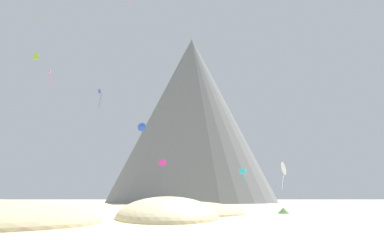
{
  "coord_description": "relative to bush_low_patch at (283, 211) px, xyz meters",
  "views": [
    {
      "loc": [
        0.32,
        -31.95,
        2.21
      ],
      "look_at": [
        -0.25,
        45.65,
        17.96
      ],
      "focal_mm": 35.02,
      "sensor_mm": 36.0,
      "label": 1
    }
  ],
  "objects": [
    {
      "name": "dune_midground",
      "position": [
        -12.28,
        3.67,
        -0.38
      ],
      "size": [
        19.01,
        26.91,
        2.96
      ],
      "primitive_type": "ellipsoid",
      "rotation": [
        0.0,
        0.0,
        1.77
      ],
      "color": "#C6B284",
      "rests_on": "ground_plane"
    },
    {
      "name": "kite_lime_mid",
      "position": [
        -37.99,
        10.7,
        24.88
      ],
      "size": [
        0.97,
        0.33,
        1.07
      ],
      "rotation": [
        0.0,
        0.0,
        5.28
      ],
      "color": "#8CD133"
    },
    {
      "name": "kite_pink_mid",
      "position": [
        -38.52,
        18.32,
        24.6
      ],
      "size": [
        1.3,
        1.72,
        4.54
      ],
      "rotation": [
        0.0,
        0.0,
        2.08
      ],
      "color": "pink"
    },
    {
      "name": "kite_blue_mid",
      "position": [
        -22.64,
        30.22,
        16.35
      ],
      "size": [
        1.87,
        0.5,
        1.86
      ],
      "rotation": [
        0.0,
        0.0,
        6.13
      ],
      "color": "blue"
    },
    {
      "name": "kite_magenta_low",
      "position": [
        -16.16,
        8.14,
        6.77
      ],
      "size": [
        1.2,
        0.36,
        1.05
      ],
      "rotation": [
        0.0,
        0.0,
        2.15
      ],
      "color": "#D1339E"
    },
    {
      "name": "bush_far_left",
      "position": [
        -11.41,
        -2.04,
        0.0
      ],
      "size": [
        2.21,
        2.21,
        0.76
      ],
      "primitive_type": "cone",
      "rotation": [
        0.0,
        0.0,
        0.63
      ],
      "color": "#568442",
      "rests_on": "ground_plane"
    },
    {
      "name": "dune_foreground_left",
      "position": [
        -14.12,
        -8.39,
        -0.38
      ],
      "size": [
        12.14,
        22.2,
        4.3
      ],
      "primitive_type": "ellipsoid",
      "rotation": [
        0.0,
        0.0,
        1.65
      ],
      "color": "beige",
      "rests_on": "ground_plane"
    },
    {
      "name": "kite_indigo_high",
      "position": [
        -34.61,
        39.98,
        26.33
      ],
      "size": [
        0.86,
        0.78,
        4.74
      ],
      "rotation": [
        0.0,
        0.0,
        3.2
      ],
      "color": "#5138B2"
    },
    {
      "name": "bush_near_left",
      "position": [
        -19.57,
        -2.05,
        -0.16
      ],
      "size": [
        1.94,
        1.94,
        0.44
      ],
      "primitive_type": "cone",
      "rotation": [
        0.0,
        0.0,
        1.76
      ],
      "color": "#668C4C",
      "rests_on": "ground_plane"
    },
    {
      "name": "rock_massif",
      "position": [
        -13.24,
        81.08,
        26.9
      ],
      "size": [
        81.89,
        81.89,
        59.51
      ],
      "color": "slate",
      "rests_on": "ground_plane"
    },
    {
      "name": "kite_cyan_low",
      "position": [
        -3.24,
        13.96,
        5.83
      ],
      "size": [
        1.28,
        1.25,
        2.53
      ],
      "rotation": [
        0.0,
        0.0,
        1.23
      ],
      "color": "#33BCDB"
    },
    {
      "name": "bush_low_patch",
      "position": [
        0.0,
        0.0,
        0.0
      ],
      "size": [
        2.09,
        2.09,
        0.76
      ],
      "primitive_type": "cone",
      "rotation": [
        0.0,
        0.0,
        3.61
      ],
      "color": "#568442",
      "rests_on": "ground_plane"
    },
    {
      "name": "ground_plane",
      "position": [
        -11.55,
        -16.84,
        -0.38
      ],
      "size": [
        400.0,
        400.0,
        0.0
      ],
      "primitive_type": "plane",
      "color": "beige"
    },
    {
      "name": "kite_white_low",
      "position": [
        2.1,
        8.31,
        5.86
      ],
      "size": [
        1.63,
        2.1,
        4.14
      ],
      "rotation": [
        0.0,
        0.0,
        4.16
      ],
      "color": "white"
    }
  ]
}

